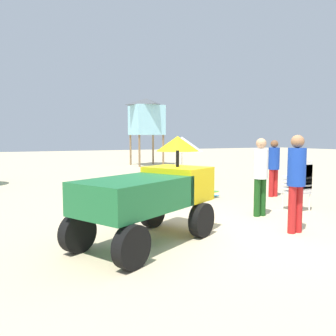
{
  "coord_description": "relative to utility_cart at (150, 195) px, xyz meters",
  "views": [
    {
      "loc": [
        -3.85,
        -4.74,
        1.73
      ],
      "look_at": [
        -0.09,
        2.98,
        0.95
      ],
      "focal_mm": 35.91,
      "sensor_mm": 36.0,
      "label": 1
    }
  ],
  "objects": [
    {
      "name": "ground",
      "position": [
        1.72,
        -0.31,
        -0.78
      ],
      "size": [
        80.0,
        80.0,
        0.0
      ],
      "primitive_type": "plane",
      "color": "beige"
    },
    {
      "name": "stacked_plastic_chairs",
      "position": [
        4.07,
        0.6,
        -0.09
      ],
      "size": [
        0.48,
        0.48,
        1.2
      ],
      "color": "white",
      "rests_on": "ground"
    },
    {
      "name": "beach_umbrella_left",
      "position": [
        6.06,
        10.09,
        0.62
      ],
      "size": [
        2.15,
        2.15,
        1.78
      ],
      "color": "beige",
      "rests_on": "ground"
    },
    {
      "name": "lifeguard_near_center",
      "position": [
        4.95,
        2.38,
        0.17
      ],
      "size": [
        0.32,
        0.32,
        1.66
      ],
      "color": "red",
      "rests_on": "ground"
    },
    {
      "name": "lifeguard_near_left",
      "position": [
        2.91,
        0.64,
        0.21
      ],
      "size": [
        0.32,
        0.32,
        1.72
      ],
      "color": "#194C19",
      "rests_on": "ground"
    },
    {
      "name": "traffic_cone_near",
      "position": [
        -0.16,
        3.57,
        -0.56
      ],
      "size": [
        0.32,
        0.32,
        0.46
      ],
      "primitive_type": "cone",
      "color": "orange",
      "rests_on": "ground"
    },
    {
      "name": "lifeguard_far_right",
      "position": [
        2.59,
        -0.67,
        0.25
      ],
      "size": [
        0.32,
        0.32,
        1.78
      ],
      "color": "red",
      "rests_on": "ground"
    },
    {
      "name": "beach_umbrella_far",
      "position": [
        3.81,
        6.28,
        0.72
      ],
      "size": [
        1.65,
        1.65,
        1.79
      ],
      "color": "beige",
      "rests_on": "ground"
    },
    {
      "name": "lifeguard_tower",
      "position": [
        5.86,
        14.36,
        2.25
      ],
      "size": [
        1.98,
        1.98,
        4.15
      ],
      "color": "olive",
      "rests_on": "ground"
    },
    {
      "name": "utility_cart",
      "position": [
        0.0,
        0.0,
        0.0
      ],
      "size": [
        2.81,
        2.25,
        1.5
      ],
      "color": "#1E6B38",
      "rests_on": "ground"
    },
    {
      "name": "surfboard_pile",
      "position": [
        2.42,
        3.14,
        -0.67
      ],
      "size": [
        2.41,
        0.67,
        0.24
      ],
      "color": "#268CCC",
      "rests_on": "ground"
    }
  ]
}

